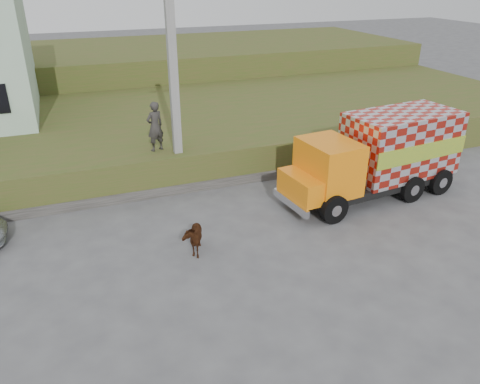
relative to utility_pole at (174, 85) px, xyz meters
name	(u,v)px	position (x,y,z in m)	size (l,w,h in m)	color
ground	(246,239)	(1.00, -4.60, -4.08)	(120.00, 120.00, 0.00)	#474749
embankment	(172,128)	(1.00, 5.40, -3.33)	(40.00, 12.00, 1.50)	#39501A
embankment_far	(131,69)	(1.00, 17.40, -2.58)	(40.00, 12.00, 3.00)	#39501A
retaining_strip	(157,191)	(-1.00, -0.40, -3.88)	(16.00, 0.50, 0.40)	#595651
utility_pole	(174,85)	(0.00, 0.00, 0.00)	(1.20, 0.30, 8.00)	gray
cargo_truck	(380,155)	(6.88, -3.29, -2.47)	(7.17, 3.04, 3.11)	black
cow	(192,236)	(-0.79, -4.68, -3.54)	(0.57, 1.26, 1.06)	#38120E
pedestrian	(155,126)	(-0.71, 0.50, -1.62)	(0.70, 0.46, 1.92)	#312E2B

